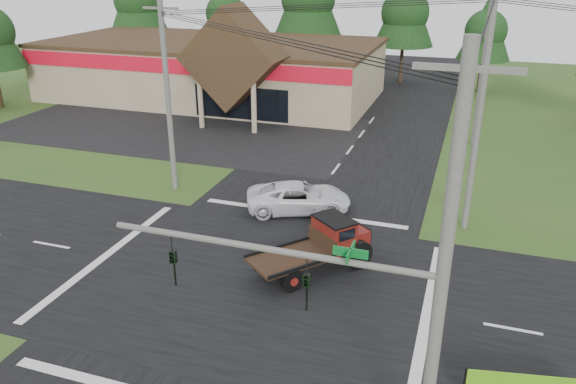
% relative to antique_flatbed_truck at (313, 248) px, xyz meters
% --- Properties ---
extents(ground, '(120.00, 120.00, 0.00)m').
position_rel_antique_flatbed_truck_xyz_m(ground, '(-2.08, -1.63, -1.12)').
color(ground, '#2A4E1C').
rests_on(ground, ground).
extents(road_ns, '(12.00, 120.00, 0.02)m').
position_rel_antique_flatbed_truck_xyz_m(road_ns, '(-2.08, -1.63, -1.11)').
color(road_ns, black).
rests_on(road_ns, ground).
extents(road_ew, '(120.00, 12.00, 0.02)m').
position_rel_antique_flatbed_truck_xyz_m(road_ew, '(-2.08, -1.63, -1.11)').
color(road_ew, black).
rests_on(road_ew, ground).
extents(parking_apron, '(28.00, 14.00, 0.02)m').
position_rel_antique_flatbed_truck_xyz_m(parking_apron, '(-16.08, 17.37, -1.11)').
color(parking_apron, black).
rests_on(parking_apron, ground).
extents(cvs_building, '(30.40, 18.20, 9.19)m').
position_rel_antique_flatbed_truck_xyz_m(cvs_building, '(-17.78, 27.94, 1.66)').
color(cvs_building, tan).
rests_on(cvs_building, ground).
extents(traffic_signal_mast, '(8.12, 0.24, 7.00)m').
position_rel_antique_flatbed_truck_xyz_m(traffic_signal_mast, '(3.74, -9.13, 3.30)').
color(traffic_signal_mast, '#595651').
rests_on(traffic_signal_mast, ground).
extents(utility_pole_nr, '(2.00, 0.30, 11.00)m').
position_rel_antique_flatbed_truck_xyz_m(utility_pole_nr, '(5.42, -9.13, 4.52)').
color(utility_pole_nr, '#595651').
rests_on(utility_pole_nr, ground).
extents(utility_pole_nw, '(2.00, 0.30, 10.50)m').
position_rel_antique_flatbed_truck_xyz_m(utility_pole_nw, '(-10.08, 6.37, 4.27)').
color(utility_pole_nw, '#595651').
rests_on(utility_pole_nw, ground).
extents(utility_pole_ne, '(2.00, 0.30, 11.50)m').
position_rel_antique_flatbed_truck_xyz_m(utility_pole_ne, '(5.92, 6.37, 4.77)').
color(utility_pole_ne, '#595651').
rests_on(utility_pole_ne, ground).
extents(utility_pole_n, '(2.00, 0.30, 11.20)m').
position_rel_antique_flatbed_truck_xyz_m(utility_pole_n, '(5.92, 20.37, 4.62)').
color(utility_pole_n, '#595651').
rests_on(utility_pole_n, ground).
extents(tree_row_b, '(5.60, 5.60, 10.10)m').
position_rel_antique_flatbed_truck_xyz_m(tree_row_b, '(-22.08, 40.37, 5.58)').
color(tree_row_b, '#332316').
rests_on(tree_row_b, ground).
extents(tree_row_d, '(6.16, 6.16, 11.11)m').
position_rel_antique_flatbed_truck_xyz_m(tree_row_d, '(-2.08, 40.37, 6.26)').
color(tree_row_d, '#332316').
rests_on(tree_row_d, ground).
extents(tree_row_e, '(5.04, 5.04, 9.09)m').
position_rel_antique_flatbed_truck_xyz_m(tree_row_e, '(5.92, 38.37, 4.91)').
color(tree_row_e, '#332316').
rests_on(tree_row_e, ground).
extents(antique_flatbed_truck, '(4.99, 5.44, 2.24)m').
position_rel_antique_flatbed_truck_xyz_m(antique_flatbed_truck, '(0.00, 0.00, 0.00)').
color(antique_flatbed_truck, '#5E0D0E').
rests_on(antique_flatbed_truck, ground).
extents(white_pickup, '(5.91, 4.31, 1.49)m').
position_rel_antique_flatbed_truck_xyz_m(white_pickup, '(-2.43, 5.71, -0.37)').
color(white_pickup, white).
rests_on(white_pickup, ground).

